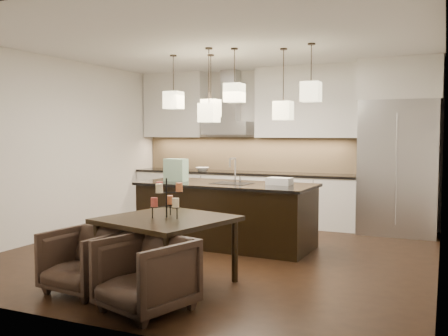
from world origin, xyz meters
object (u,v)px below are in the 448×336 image
at_px(dining_table, 167,251).
at_px(armchair_right, 146,275).
at_px(refrigerator, 398,168).
at_px(island_body, 226,215).
at_px(armchair_left, 84,261).

distance_m(dining_table, armchair_right, 0.85).
height_order(refrigerator, dining_table, refrigerator).
distance_m(island_body, armchair_right, 2.82).
distance_m(island_body, dining_table, 1.98).
bearing_deg(refrigerator, island_body, -139.73).
bearing_deg(dining_table, armchair_right, -58.10).
height_order(armchair_left, armchair_right, armchair_right).
relative_size(island_body, armchair_left, 3.47).
xyz_separation_m(refrigerator, dining_table, (-2.04, -3.84, -0.71)).
bearing_deg(armchair_right, island_body, 116.23).
bearing_deg(armchair_left, dining_table, 49.65).
relative_size(dining_table, armchair_right, 1.60).
bearing_deg(refrigerator, armchair_left, -121.13).
bearing_deg(armchair_left, armchair_right, -7.54).
xyz_separation_m(island_body, armchair_right, (0.42, -2.79, -0.09)).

